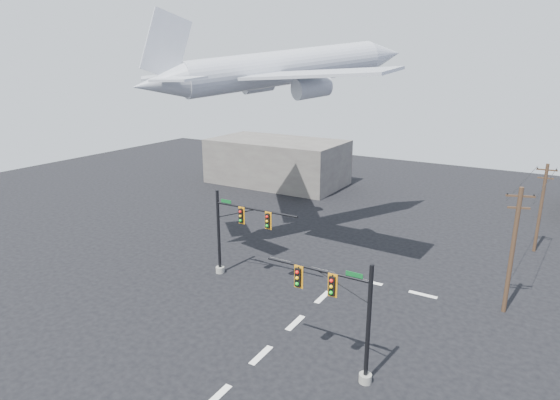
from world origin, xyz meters
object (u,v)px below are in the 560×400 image
Objects in this scene: signal_mast_far at (234,233)px; utility_pole_b at (541,207)px; airliner at (285,69)px; signal_mast_near at (345,315)px; utility_pole_a at (513,249)px.

utility_pole_b reaches higher than signal_mast_far.
airliner reaches higher than utility_pole_b.
utility_pole_b is 0.33× the size of airliner.
signal_mast_far is 26.39m from utility_pole_b.
utility_pole_b is at bearing 42.22° from signal_mast_far.
utility_pole_b is (19.54, 17.73, 0.45)m from signal_mast_far.
signal_mast_near is at bearing -29.72° from signal_mast_far.
signal_mast_far is 0.31× the size of airliner.
signal_mast_far is at bearing 176.38° from utility_pole_a.
signal_mast_far is at bearing 150.28° from signal_mast_near.
utility_pole_b is at bearing 72.57° from signal_mast_near.
airliner is at bearing 91.70° from signal_mast_far.
signal_mast_near is 13.65m from signal_mast_far.
utility_pole_a is at bearing -98.65° from utility_pole_b.
signal_mast_far is 0.85× the size of utility_pole_a.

